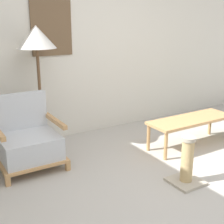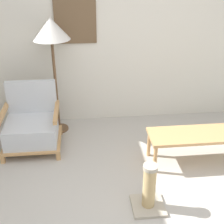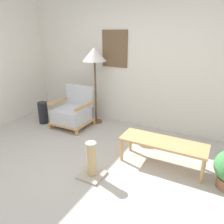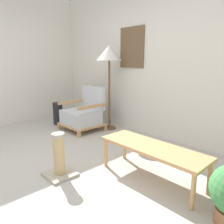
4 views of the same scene
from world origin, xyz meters
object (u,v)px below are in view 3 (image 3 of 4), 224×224
Objects in this scene: floor_lamp at (95,57)px; scratching_post at (92,163)px; armchair at (73,112)px; vase at (43,113)px; coffee_table at (163,144)px.

floor_lamp reaches higher than scratching_post.
armchair is 1.80m from scratching_post.
armchair is 0.69m from vase.
scratching_post is at bearing -44.61° from armchair.
floor_lamp is 2.24m from coffee_table.
scratching_post is (1.28, -1.26, -0.10)m from armchair.
armchair is at bearing 14.22° from vase.
armchair is 1.21m from floor_lamp.
scratching_post is (-0.77, -0.72, -0.15)m from coffee_table.
coffee_table is (1.73, -0.95, -1.05)m from floor_lamp.
coffee_table is at bearing -14.88° from armchair.
vase is (-0.98, -0.58, -1.17)m from floor_lamp.
armchair is 1.60× the size of scratching_post.
armchair is 0.52× the size of floor_lamp.
coffee_table is at bearing -7.84° from vase.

